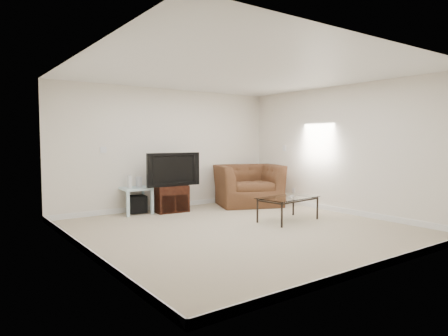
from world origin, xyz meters
TOP-DOWN VIEW (x-y plane):
  - floor at (0.00, 0.00)m, footprint 5.00×5.00m
  - ceiling at (0.00, 0.00)m, footprint 5.00×5.00m
  - wall_back at (0.00, 2.50)m, footprint 5.00×0.02m
  - wall_left at (-2.50, 0.00)m, footprint 0.02×5.00m
  - wall_right at (2.50, 0.00)m, footprint 0.02×5.00m
  - plate_back at (-1.40, 2.49)m, footprint 0.12×0.02m
  - plate_right_switch at (2.49, 1.60)m, footprint 0.02×0.09m
  - plate_right_outlet at (2.49, 1.30)m, footprint 0.02×0.08m
  - tv_stand at (-0.20, 2.05)m, footprint 0.67×0.49m
  - dvd_player at (-0.21, 2.01)m, footprint 0.35×0.26m
  - television at (-0.21, 2.02)m, footprint 1.06×0.21m
  - side_table at (-0.85, 2.28)m, footprint 0.56×0.56m
  - subwoofer at (-0.82, 2.30)m, footprint 0.37×0.37m
  - game_console at (-0.98, 2.26)m, footprint 0.08×0.18m
  - game_case at (-0.79, 2.26)m, footprint 0.06×0.15m
  - recliner at (1.59, 1.81)m, footprint 1.60×1.33m
  - coffee_table at (1.06, 0.03)m, footprint 1.16×0.75m
  - remote at (1.10, -0.00)m, footprint 0.17×0.12m

SIDE VIEW (x-z plane):
  - floor at x=0.00m, z-range 0.00..0.00m
  - subwoofer at x=-0.82m, z-range 0.02..0.35m
  - coffee_table at x=1.06m, z-range 0.00..0.43m
  - side_table at x=-0.85m, z-range 0.00..0.52m
  - tv_stand at x=-0.20m, z-range 0.00..0.53m
  - plate_right_outlet at x=2.49m, z-range 0.24..0.36m
  - remote at x=1.10m, z-range 0.43..0.45m
  - dvd_player at x=-0.21m, z-range 0.42..0.47m
  - recliner at x=1.59m, z-range 0.00..1.20m
  - game_case at x=-0.79m, z-range 0.52..0.72m
  - game_console at x=-0.98m, z-range 0.52..0.75m
  - television at x=-0.21m, z-range 0.53..1.19m
  - wall_back at x=0.00m, z-range 0.00..2.50m
  - wall_left at x=-2.50m, z-range 0.00..2.50m
  - wall_right at x=2.50m, z-range 0.00..2.50m
  - plate_back at x=-1.40m, z-range 1.19..1.31m
  - plate_right_switch at x=2.49m, z-range 1.19..1.31m
  - ceiling at x=0.00m, z-range 2.50..2.50m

